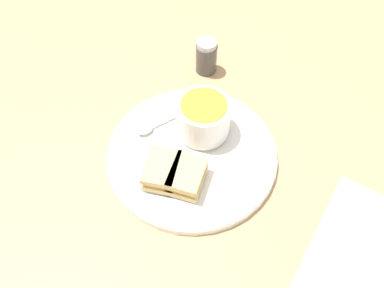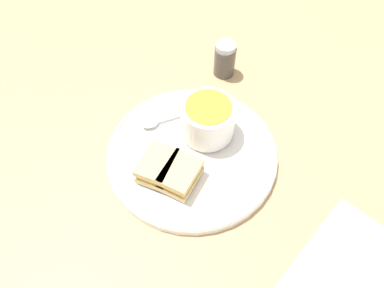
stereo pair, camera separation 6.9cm
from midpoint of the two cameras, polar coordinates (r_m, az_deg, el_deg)
ground_plane at (r=0.72m, az=-2.73°, el=-2.05°), size 2.40×2.40×0.00m
plate at (r=0.71m, az=-2.76°, el=-1.60°), size 0.32×0.32×0.02m
soup_bowl at (r=0.71m, az=-1.03°, el=3.90°), size 0.10×0.10×0.07m
spoon at (r=0.74m, az=-9.37°, el=2.24°), size 0.03×0.10×0.01m
sandwich_half_near at (r=0.67m, az=-7.57°, el=-4.20°), size 0.09×0.09×0.04m
sandwich_half_far at (r=0.66m, az=-3.79°, el=-5.12°), size 0.09×0.09×0.04m
salt_shaker at (r=0.85m, az=-0.17°, el=13.04°), size 0.05×0.05×0.08m
menu_sheet at (r=0.68m, az=23.35°, el=-18.02°), size 0.31×0.35×0.00m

